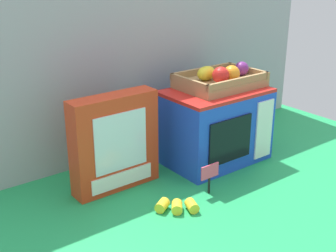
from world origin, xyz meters
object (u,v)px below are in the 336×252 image
(cookie_set_box, at_px, (115,143))
(loose_toy_banana, at_px, (177,206))
(food_groups_crate, at_px, (221,79))
(price_sign, at_px, (210,174))
(toy_microwave, at_px, (215,126))

(cookie_set_box, height_order, loose_toy_banana, cookie_set_box)
(loose_toy_banana, bearing_deg, food_groups_crate, 30.50)
(cookie_set_box, relative_size, loose_toy_banana, 2.63)
(price_sign, height_order, loose_toy_banana, price_sign)
(price_sign, distance_m, loose_toy_banana, 0.16)
(toy_microwave, height_order, food_groups_crate, food_groups_crate)
(toy_microwave, height_order, price_sign, toy_microwave)
(price_sign, bearing_deg, food_groups_crate, 41.55)
(food_groups_crate, height_order, cookie_set_box, food_groups_crate)
(food_groups_crate, distance_m, loose_toy_banana, 0.51)
(toy_microwave, bearing_deg, food_groups_crate, 25.59)
(food_groups_crate, xyz_separation_m, cookie_set_box, (-0.43, 0.02, -0.14))
(cookie_set_box, bearing_deg, price_sign, -45.96)
(cookie_set_box, bearing_deg, food_groups_crate, -2.73)
(toy_microwave, distance_m, food_groups_crate, 0.17)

